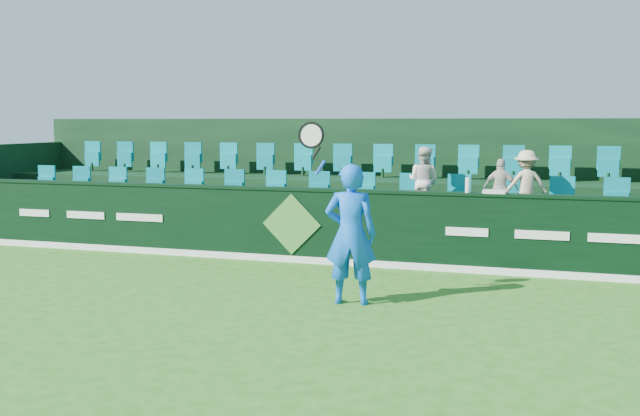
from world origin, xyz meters
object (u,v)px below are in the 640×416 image
(tennis_player, at_px, (350,233))
(spectator_middle, at_px, (501,188))
(drinks_bottle, at_px, (468,185))
(spectator_right, at_px, (526,185))
(spectator_left, at_px, (423,181))
(towel, at_px, (494,192))

(tennis_player, height_order, spectator_middle, tennis_player)
(drinks_bottle, bearing_deg, spectator_right, 50.50)
(tennis_player, xyz_separation_m, drinks_bottle, (1.35, 2.63, 0.48))
(tennis_player, height_order, spectator_left, tennis_player)
(tennis_player, distance_m, towel, 3.20)
(tennis_player, bearing_deg, spectator_right, 58.75)
(towel, bearing_deg, spectator_right, 66.36)
(spectator_left, xyz_separation_m, spectator_middle, (1.40, 0.00, -0.10))
(spectator_middle, height_order, spectator_right, spectator_right)
(spectator_left, relative_size, towel, 3.48)
(spectator_middle, xyz_separation_m, towel, (-0.06, -1.12, 0.04))
(spectator_right, bearing_deg, tennis_player, 40.41)
(spectator_left, height_order, spectator_middle, spectator_left)
(tennis_player, bearing_deg, drinks_bottle, 62.79)
(tennis_player, bearing_deg, towel, 55.83)
(spectator_middle, distance_m, towel, 1.12)
(tennis_player, distance_m, spectator_right, 4.40)
(tennis_player, bearing_deg, spectator_left, 83.32)
(spectator_right, relative_size, towel, 3.36)
(tennis_player, relative_size, spectator_right, 2.13)
(tennis_player, relative_size, spectator_middle, 2.44)
(spectator_middle, bearing_deg, drinks_bottle, 78.74)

